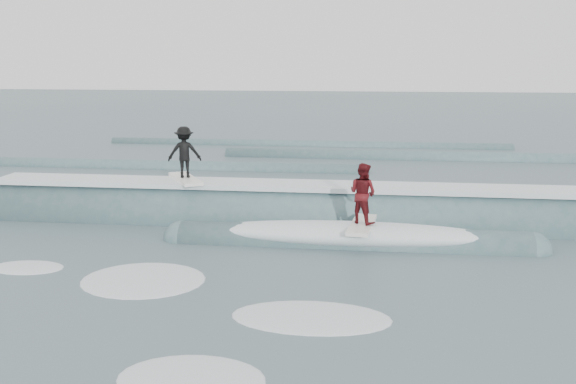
# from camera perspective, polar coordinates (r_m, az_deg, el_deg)

# --- Properties ---
(ground) EXTENTS (160.00, 160.00, 0.00)m
(ground) POSITION_cam_1_polar(r_m,az_deg,el_deg) (13.74, -2.39, -8.37)
(ground) COLOR #3B4C56
(ground) RESTS_ON ground
(breaking_wave) EXTENTS (21.45, 3.87, 2.17)m
(breaking_wave) POSITION_cam_1_polar(r_m,az_deg,el_deg) (18.61, 1.05, -2.77)
(breaking_wave) COLOR #3B5C64
(breaking_wave) RESTS_ON ground
(surfer_black) EXTENTS (1.49, 2.00, 1.61)m
(surfer_black) POSITION_cam_1_polar(r_m,az_deg,el_deg) (19.21, -9.19, 3.25)
(surfer_black) COLOR white
(surfer_black) RESTS_ON ground
(surfer_red) EXTENTS (0.96, 2.05, 1.65)m
(surfer_red) POSITION_cam_1_polar(r_m,az_deg,el_deg) (16.39, 6.64, -0.50)
(surfer_red) COLOR white
(surfer_red) RESTS_ON ground
(whitewater) EXTENTS (13.35, 6.24, 0.10)m
(whitewater) POSITION_cam_1_polar(r_m,az_deg,el_deg) (11.96, -1.92, -11.53)
(whitewater) COLOR white
(whitewater) RESTS_ON ground
(far_swells) EXTENTS (36.99, 8.65, 0.80)m
(far_swells) POSITION_cam_1_polar(r_m,az_deg,el_deg) (30.84, 2.16, 3.02)
(far_swells) COLOR #3B5C64
(far_swells) RESTS_ON ground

